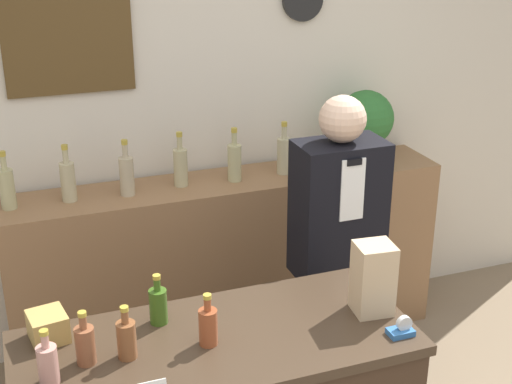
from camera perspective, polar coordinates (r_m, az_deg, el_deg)
The scene contains 19 objects.
back_wall at distance 3.83m, azimuth -6.28°, elevation 6.94°, with size 5.20×0.09×2.70m.
back_shelf at distance 3.96m, azimuth -2.09°, elevation -5.74°, with size 2.36×0.39×0.99m.
shopkeeper at distance 3.37m, azimuth 6.40°, elevation -5.53°, with size 0.40×0.25×1.59m.
potted_plant at distance 4.02m, azimuth 8.74°, elevation 5.52°, with size 0.31×0.31×0.40m.
paper_bag at distance 2.66m, azimuth 9.35°, elevation -6.84°, with size 0.15×0.14×0.27m.
tape_dispenser at distance 2.60m, azimuth 11.58°, elevation -10.69°, with size 0.09×0.06×0.07m.
gift_box at distance 2.62m, azimuth -16.31°, elevation -10.29°, with size 0.14×0.15×0.10m.
counter_bottle_0 at distance 2.39m, azimuth -16.32°, elevation -13.02°, with size 0.07×0.07×0.19m.
counter_bottle_1 at distance 2.45m, azimuth -13.50°, elevation -11.73°, with size 0.07×0.07×0.19m.
counter_bottle_2 at distance 2.45m, azimuth -10.32°, elevation -11.45°, with size 0.07×0.07×0.19m.
counter_bottle_3 at distance 2.62m, azimuth -7.83°, elevation -8.93°, with size 0.07×0.07×0.19m.
counter_bottle_4 at distance 2.48m, azimuth -3.85°, elevation -10.61°, with size 0.07×0.07×0.19m.
shelf_bottle_0 at distance 3.57m, azimuth -19.30°, elevation 0.36°, with size 0.07×0.07×0.29m.
shelf_bottle_1 at distance 3.57m, azimuth -14.81°, elevation 0.93°, with size 0.07×0.07×0.29m.
shelf_bottle_2 at distance 3.58m, azimuth -10.30°, elevation 1.39°, with size 0.07×0.07×0.29m.
shelf_bottle_3 at distance 3.66m, azimuth -6.06°, elevation 2.10°, with size 0.07×0.07×0.29m.
shelf_bottle_4 at distance 3.71m, azimuth -1.73°, elevation 2.49°, with size 0.07×0.07×0.29m.
shelf_bottle_5 at distance 3.82m, azimuth 2.24°, elevation 3.04°, with size 0.07×0.07×0.29m.
shelf_bottle_6 at distance 3.93m, azimuth 6.00°, elevation 3.53°, with size 0.07×0.07×0.29m.
Camera 1 is at (-0.88, -1.59, 2.35)m, focal length 50.00 mm.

